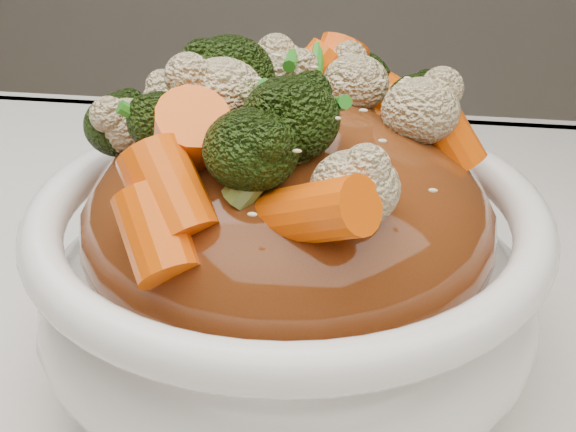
# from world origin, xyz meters

# --- Properties ---
(bowl) EXTENTS (0.31, 0.31, 0.09)m
(bowl) POSITION_xyz_m (0.03, 0.06, 0.80)
(bowl) COLOR white
(bowl) RESTS_ON tablecloth
(sauce_base) EXTENTS (0.25, 0.25, 0.10)m
(sauce_base) POSITION_xyz_m (0.03, 0.06, 0.83)
(sauce_base) COLOR #5F2A10
(sauce_base) RESTS_ON bowl
(carrots) EXTENTS (0.25, 0.25, 0.06)m
(carrots) POSITION_xyz_m (0.03, 0.06, 0.90)
(carrots) COLOR #FB5E08
(carrots) RESTS_ON sauce_base
(broccoli) EXTENTS (0.25, 0.25, 0.05)m
(broccoli) POSITION_xyz_m (0.03, 0.06, 0.90)
(broccoli) COLOR black
(broccoli) RESTS_ON sauce_base
(cauliflower) EXTENTS (0.25, 0.25, 0.04)m
(cauliflower) POSITION_xyz_m (0.03, 0.06, 0.90)
(cauliflower) COLOR beige
(cauliflower) RESTS_ON sauce_base
(scallions) EXTENTS (0.18, 0.18, 0.02)m
(scallions) POSITION_xyz_m (0.03, 0.06, 0.90)
(scallions) COLOR #247A1C
(scallions) RESTS_ON sauce_base
(sesame_seeds) EXTENTS (0.22, 0.22, 0.01)m
(sesame_seeds) POSITION_xyz_m (0.03, 0.06, 0.90)
(sesame_seeds) COLOR beige
(sesame_seeds) RESTS_ON sauce_base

